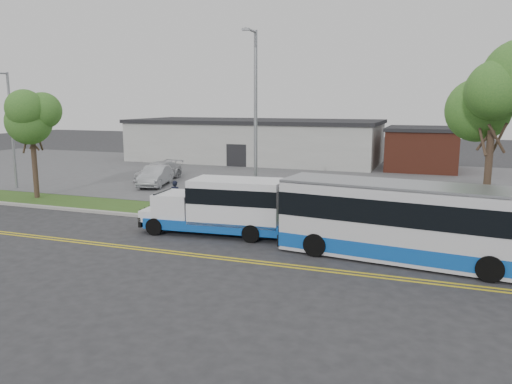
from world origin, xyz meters
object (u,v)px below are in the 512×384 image
at_px(tree_west, 31,118).
at_px(streetlight_near, 255,119).
at_px(tree_east, 494,99).
at_px(shuttle_bus, 223,205).
at_px(transit_bus, 420,223).
at_px(parked_car_b, 159,171).
at_px(parked_car_a, 155,176).
at_px(streetlight_far, 11,126).
at_px(pedestrian, 175,195).

xyz_separation_m(tree_west, streetlight_near, (15.00, -0.47, 0.11)).
xyz_separation_m(tree_east, shuttle_bus, (-11.34, -3.59, -4.81)).
xyz_separation_m(transit_bus, parked_car_b, (-19.95, 14.09, -0.72)).
height_order(parked_car_a, parked_car_b, parked_car_a).
relative_size(tree_west, transit_bus, 0.63).
height_order(tree_west, streetlight_far, streetlight_far).
bearing_deg(streetlight_near, shuttle_bus, -95.94).
distance_m(shuttle_bus, parked_car_b, 17.12).
distance_m(tree_west, pedestrian, 11.02).
height_order(transit_bus, parked_car_a, transit_bus).
xyz_separation_m(shuttle_bus, pedestrian, (-4.46, 3.43, -0.45)).
distance_m(tree_west, streetlight_far, 4.62).
bearing_deg(tree_west, streetlight_far, 151.02).
relative_size(tree_west, streetlight_far, 0.86).
xyz_separation_m(streetlight_near, parked_car_a, (-10.27, 6.96, -4.41)).
relative_size(tree_west, streetlight_near, 0.73).
relative_size(streetlight_near, pedestrian, 5.61).
bearing_deg(pedestrian, transit_bus, 153.22).
relative_size(shuttle_bus, parked_car_a, 1.59).
height_order(tree_east, parked_car_a, tree_east).
bearing_deg(pedestrian, tree_west, -9.49).
bearing_deg(streetlight_far, parked_car_b, 42.90).
relative_size(streetlight_near, streetlight_far, 1.19).
xyz_separation_m(tree_west, parked_car_b, (3.42, 9.11, -4.33)).
bearing_deg(streetlight_far, tree_east, -4.60).
bearing_deg(parked_car_b, streetlight_near, -36.79).
distance_m(tree_east, pedestrian, 16.66).
bearing_deg(streetlight_far, shuttle_bus, -17.84).
bearing_deg(streetlight_far, transit_bus, -14.73).
bearing_deg(shuttle_bus, streetlight_near, 79.37).
relative_size(shuttle_bus, pedestrian, 4.11).
relative_size(tree_east, transit_bus, 0.75).
relative_size(transit_bus, parked_car_a, 2.52).
relative_size(streetlight_near, parked_car_b, 1.98).
bearing_deg(streetlight_near, transit_bus, -28.29).
distance_m(transit_bus, parked_car_a, 21.91).
bearing_deg(transit_bus, tree_west, 174.97).
distance_m(tree_west, parked_car_b, 10.65).
height_order(shuttle_bus, transit_bus, transit_bus).
xyz_separation_m(streetlight_far, parked_car_b, (7.42, 6.90, -3.68)).
bearing_deg(streetlight_far, streetlight_near, -8.05).
distance_m(pedestrian, parked_car_a, 8.77).
bearing_deg(transit_bus, tree_east, 68.23).
distance_m(streetlight_far, transit_bus, 28.46).
bearing_deg(pedestrian, parked_car_a, -58.86).
xyz_separation_m(tree_west, shuttle_bus, (14.66, -3.79, -3.73)).
bearing_deg(tree_east, parked_car_a, 162.55).
xyz_separation_m(streetlight_near, shuttle_bus, (-0.34, -3.32, -3.84)).
relative_size(streetlight_far, pedestrian, 4.73).
bearing_deg(streetlight_near, streetlight_far, 171.95).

